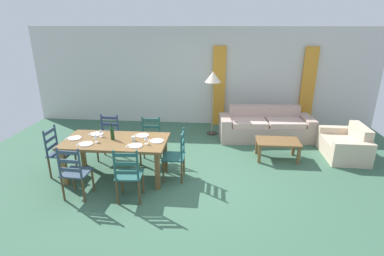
{
  "coord_description": "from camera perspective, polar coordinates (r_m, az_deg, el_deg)",
  "views": [
    {
      "loc": [
        0.51,
        -5.09,
        2.83
      ],
      "look_at": [
        -0.01,
        0.67,
        0.75
      ],
      "focal_mm": 28.03,
      "sensor_mm": 36.0,
      "label": 1
    }
  ],
  "objects": [
    {
      "name": "couch",
      "position": [
        7.78,
        13.72,
        0.16
      ],
      "size": [
        2.34,
        0.99,
        0.8
      ],
      "color": "tan",
      "rests_on": "ground_plane"
    },
    {
      "name": "dinner_plate_head_west",
      "position": [
        6.01,
        -21.42,
        -1.82
      ],
      "size": [
        0.24,
        0.24,
        0.02
      ],
      "primitive_type": "cylinder",
      "color": "white",
      "rests_on": "dining_table"
    },
    {
      "name": "dinner_plate_far_left",
      "position": [
        6.08,
        -17.63,
        -1.09
      ],
      "size": [
        0.24,
        0.24,
        0.02
      ],
      "primitive_type": "cylinder",
      "color": "white",
      "rests_on": "dining_table"
    },
    {
      "name": "curtain_panel_right",
      "position": [
        8.76,
        21.13,
        7.06
      ],
      "size": [
        0.35,
        0.08,
        2.2
      ],
      "primitive_type": "cube",
      "color": "orange",
      "rests_on": "ground_plane"
    },
    {
      "name": "wine_glass_far_left",
      "position": [
        5.91,
        -17.03,
        -0.58
      ],
      "size": [
        0.06,
        0.06,
        0.16
      ],
      "color": "white",
      "rests_on": "dining_table"
    },
    {
      "name": "coffee_cup_primary",
      "position": [
        5.58,
        -11.09,
        -2.0
      ],
      "size": [
        0.07,
        0.07,
        0.09
      ],
      "primitive_type": "cylinder",
      "color": "silver",
      "rests_on": "dining_table"
    },
    {
      "name": "dining_chair_head_east",
      "position": [
        5.57,
        -2.99,
        -5.2
      ],
      "size": [
        0.4,
        0.42,
        0.96
      ],
      "color": "#215452",
      "rests_on": "ground_plane"
    },
    {
      "name": "coffee_table",
      "position": [
        6.66,
        15.98,
        -2.85
      ],
      "size": [
        0.9,
        0.56,
        0.42
      ],
      "color": "brown",
      "rests_on": "ground_plane"
    },
    {
      "name": "wine_glass_near_right",
      "position": [
        5.37,
        -8.79,
        -1.95
      ],
      "size": [
        0.06,
        0.06,
        0.16
      ],
      "color": "white",
      "rests_on": "dining_table"
    },
    {
      "name": "armchair_upholstered",
      "position": [
        7.36,
        27.33,
        -3.06
      ],
      "size": [
        0.81,
        1.17,
        0.72
      ],
      "color": "beige",
      "rests_on": "ground_plane"
    },
    {
      "name": "wall_far",
      "position": [
        8.53,
        1.66,
        9.77
      ],
      "size": [
        9.6,
        0.16,
        2.7
      ],
      "primitive_type": "cube",
      "color": "beige",
      "rests_on": "ground_plane"
    },
    {
      "name": "dining_chair_near_right",
      "position": [
        5.01,
        -11.98,
        -8.68
      ],
      "size": [
        0.45,
        0.43,
        0.96
      ],
      "color": "#21514D",
      "rests_on": "ground_plane"
    },
    {
      "name": "dinner_plate_near_right",
      "position": [
        5.35,
        -10.68,
        -3.34
      ],
      "size": [
        0.24,
        0.24,
        0.02
      ],
      "primitive_type": "cylinder",
      "color": "white",
      "rests_on": "dining_table"
    },
    {
      "name": "fork_far_left",
      "position": [
        6.14,
        -18.92,
        -1.09
      ],
      "size": [
        0.02,
        0.17,
        0.01
      ],
      "primitive_type": "cube",
      "rotation": [
        0.0,
        0.0,
        -0.04
      ],
      "color": "silver",
      "rests_on": "dining_table"
    },
    {
      "name": "fork_near_right",
      "position": [
        5.4,
        -12.21,
        -3.32
      ],
      "size": [
        0.03,
        0.17,
        0.01
      ],
      "primitive_type": "cube",
      "rotation": [
        0.0,
        0.0,
        -0.06
      ],
      "color": "silver",
      "rests_on": "dining_table"
    },
    {
      "name": "dining_chair_head_west",
      "position": [
        6.26,
        -24.06,
        -4.12
      ],
      "size": [
        0.41,
        0.43,
        0.96
      ],
      "color": "#2A4055",
      "rests_on": "ground_plane"
    },
    {
      "name": "dinner_plate_head_east",
      "position": [
        5.5,
        -6.68,
        -2.47
      ],
      "size": [
        0.24,
        0.24,
        0.02
      ],
      "primitive_type": "cylinder",
      "color": "white",
      "rests_on": "dining_table"
    },
    {
      "name": "dining_chair_near_left",
      "position": [
        5.34,
        -21.42,
        -7.83
      ],
      "size": [
        0.44,
        0.42,
        0.96
      ],
      "color": "#304255",
      "rests_on": "ground_plane"
    },
    {
      "name": "fork_near_left",
      "position": [
        5.72,
        -20.87,
        -2.86
      ],
      "size": [
        0.02,
        0.17,
        0.01
      ],
      "primitive_type": "cube",
      "rotation": [
        0.0,
        0.0,
        0.01
      ],
      "color": "silver",
      "rests_on": "dining_table"
    },
    {
      "name": "dining_chair_far_left",
      "position": [
        6.64,
        -15.56,
        -1.72
      ],
      "size": [
        0.44,
        0.42,
        0.96
      ],
      "color": "navy",
      "rests_on": "ground_plane"
    },
    {
      "name": "dining_table",
      "position": [
        5.74,
        -14.3,
        -3.03
      ],
      "size": [
        1.9,
        0.96,
        0.75
      ],
      "color": "brown",
      "rests_on": "ground_plane"
    },
    {
      "name": "standing_lamp",
      "position": [
        7.58,
        4.01,
        8.93
      ],
      "size": [
        0.4,
        0.4,
        1.64
      ],
      "color": "#332D28",
      "rests_on": "ground_plane"
    },
    {
      "name": "dining_chair_far_right",
      "position": [
        6.31,
        -7.89,
        -2.29
      ],
      "size": [
        0.43,
        0.41,
        0.96
      ],
      "color": "#21514A",
      "rests_on": "ground_plane"
    },
    {
      "name": "dinner_plate_far_right",
      "position": [
        5.8,
        -9.38,
        -1.42
      ],
      "size": [
        0.24,
        0.24,
        0.02
      ],
      "primitive_type": "cylinder",
      "color": "white",
      "rests_on": "dining_table"
    },
    {
      "name": "wine_glass_near_left",
      "position": [
        5.67,
        -17.89,
        -1.54
      ],
      "size": [
        0.06,
        0.06,
        0.16
      ],
      "color": "white",
      "rests_on": "dining_table"
    },
    {
      "name": "curtain_panel_left",
      "position": [
        8.42,
        5.12,
        7.84
      ],
      "size": [
        0.35,
        0.08,
        2.2
      ],
      "primitive_type": "cube",
      "color": "orange",
      "rests_on": "ground_plane"
    },
    {
      "name": "fork_far_right",
      "position": [
        5.84,
        -10.81,
        -1.42
      ],
      "size": [
        0.02,
        0.17,
        0.01
      ],
      "primitive_type": "cube",
      "rotation": [
        0.0,
        0.0,
        -0.05
      ],
      "color": "silver",
      "rests_on": "dining_table"
    },
    {
      "name": "dinner_plate_near_left",
      "position": [
        5.66,
        -19.5,
        -2.88
      ],
      "size": [
        0.24,
        0.24,
        0.02
      ],
      "primitive_type": "cylinder",
      "color": "white",
      "rests_on": "dining_table"
    },
    {
      "name": "wine_bottle",
      "position": [
        5.71,
        -14.92,
        -1.01
      ],
      "size": [
        0.07,
        0.07,
        0.32
      ],
      "color": "#143819",
      "rests_on": "dining_table"
    },
    {
      "name": "fork_head_east",
      "position": [
        5.53,
        -8.2,
        -2.47
      ],
      "size": [
        0.02,
        0.17,
        0.01
      ],
      "primitive_type": "cube",
      "rotation": [
        0.0,
        0.0,
        0.01
      ],
      "color": "silver",
      "rests_on": "dining_table"
    },
    {
      "name": "ground_plane",
      "position": [
        5.85,
        -0.51,
        -9.28
      ],
      "size": [
        9.6,
        9.6,
        0.02
      ],
      "primitive_type": "cube",
      "color": "#396149"
    },
    {
      "name": "fork_head_west",
      "position": [
        6.08,
        -22.69,
        -1.81
      ],
      "size": [
        0.02,
        0.17,
        0.01
      ],
      "primitive_type": "cube",
      "rotation": [
        0.0,
        0.0,
        -0.01
      ],
      "color": "silver",
      "rests_on": "dining_table"
    }
  ]
}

